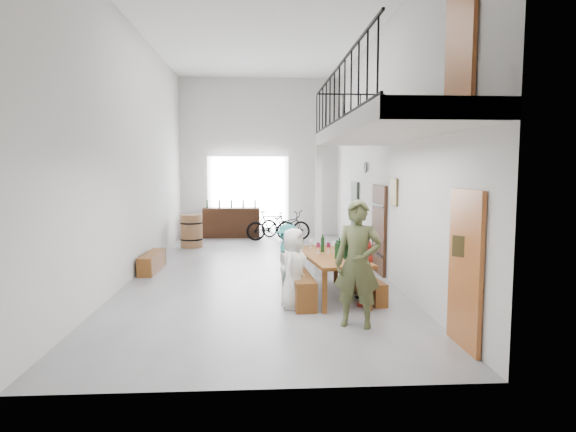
{
  "coord_description": "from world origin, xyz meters",
  "views": [
    {
      "loc": [
        0.01,
        -10.97,
        2.36
      ],
      "look_at": [
        0.62,
        -0.5,
        1.34
      ],
      "focal_mm": 30.0,
      "sensor_mm": 36.0,
      "label": 1
    }
  ],
  "objects": [
    {
      "name": "tasting_table",
      "position": [
        1.31,
        -2.29,
        0.71
      ],
      "size": [
        1.23,
        2.38,
        0.79
      ],
      "rotation": [
        0.0,
        0.0,
        0.14
      ],
      "color": "brown",
      "rests_on": "ground"
    },
    {
      "name": "gateway_portal",
      "position": [
        -0.4,
        5.94,
        1.4
      ],
      "size": [
        2.8,
        0.08,
        2.8
      ],
      "primitive_type": "cube",
      "color": "white",
      "rests_on": "ground"
    },
    {
      "name": "guest_left_d",
      "position": [
        0.56,
        -1.42,
        0.63
      ],
      "size": [
        0.48,
        0.82,
        1.27
      ],
      "primitive_type": "imported",
      "rotation": [
        0.0,
        0.0,
        1.57
      ],
      "color": "#247A78",
      "rests_on": "ground"
    },
    {
      "name": "guest_left_c",
      "position": [
        0.56,
        -1.93,
        0.53
      ],
      "size": [
        0.55,
        0.62,
        1.06
      ],
      "primitive_type": "imported",
      "rotation": [
        0.0,
        0.0,
        1.9
      ],
      "color": "white",
      "rests_on": "ground"
    },
    {
      "name": "guest_left_a",
      "position": [
        0.57,
        -2.98,
        0.69
      ],
      "size": [
        0.67,
        0.79,
        1.37
      ],
      "primitive_type": "imported",
      "rotation": [
        0.0,
        0.0,
        1.15
      ],
      "color": "white",
      "rests_on": "ground"
    },
    {
      "name": "bench_wall",
      "position": [
        1.94,
        -2.25,
        0.2
      ],
      "size": [
        0.48,
        1.78,
        0.41
      ],
      "primitive_type": "cube",
      "rotation": [
        0.0,
        0.0,
        0.15
      ],
      "color": "brown",
      "rests_on": "ground"
    },
    {
      "name": "bicycle_far",
      "position": [
        0.36,
        4.83,
        0.49
      ],
      "size": [
        1.68,
        0.69,
        0.98
      ],
      "primitive_type": "imported",
      "rotation": [
        0.0,
        0.0,
        1.71
      ],
      "color": "black",
      "rests_on": "ground"
    },
    {
      "name": "guest_right_b",
      "position": [
        1.87,
        -2.26,
        0.61
      ],
      "size": [
        0.38,
        1.14,
        1.22
      ],
      "primitive_type": "imported",
      "rotation": [
        0.0,
        0.0,
        -1.59
      ],
      "color": "black",
      "rests_on": "ground"
    },
    {
      "name": "right_wall_decor",
      "position": [
        2.7,
        -1.87,
        1.74
      ],
      "size": [
        0.07,
        8.28,
        5.07
      ],
      "color": "#A65826",
      "rests_on": "ground"
    },
    {
      "name": "serving_counter",
      "position": [
        -0.97,
        5.65,
        0.51
      ],
      "size": [
        1.95,
        0.58,
        1.02
      ],
      "primitive_type": "cube",
      "rotation": [
        0.0,
        0.0,
        -0.02
      ],
      "color": "#391A0E",
      "rests_on": "ground"
    },
    {
      "name": "floor",
      "position": [
        0.0,
        0.0,
        0.0
      ],
      "size": [
        12.0,
        12.0,
        0.0
      ],
      "primitive_type": "plane",
      "color": "slate",
      "rests_on": "ground"
    },
    {
      "name": "balcony",
      "position": [
        1.98,
        -3.13,
        2.96
      ],
      "size": [
        1.52,
        5.62,
        4.0
      ],
      "color": "silver",
      "rests_on": "ground"
    },
    {
      "name": "guest_left_b",
      "position": [
        0.58,
        -2.44,
        0.61
      ],
      "size": [
        0.35,
        0.48,
        1.21
      ],
      "primitive_type": "imported",
      "rotation": [
        0.0,
        0.0,
        1.72
      ],
      "color": "#247A78",
      "rests_on": "ground"
    },
    {
      "name": "oak_barrel",
      "position": [
        -2.06,
        3.6,
        0.49
      ],
      "size": [
        0.67,
        0.67,
        0.99
      ],
      "color": "#936138",
      "rests_on": "ground"
    },
    {
      "name": "potted_plant",
      "position": [
        2.45,
        0.39,
        0.24
      ],
      "size": [
        0.49,
        0.44,
        0.48
      ],
      "primitive_type": "imported",
      "rotation": [
        0.0,
        0.0,
        -0.15
      ],
      "color": "#214D1C",
      "rests_on": "ground"
    },
    {
      "name": "tableware",
      "position": [
        1.35,
        -2.39,
        0.93
      ],
      "size": [
        0.59,
        1.7,
        0.35
      ],
      "color": "black",
      "rests_on": "tasting_table"
    },
    {
      "name": "counter_bottles",
      "position": [
        -0.97,
        5.65,
        1.16
      ],
      "size": [
        1.7,
        0.13,
        0.28
      ],
      "color": "black",
      "rests_on": "serving_counter"
    },
    {
      "name": "bicycle_near",
      "position": [
        0.86,
        5.25,
        0.48
      ],
      "size": [
        1.92,
        1.46,
        0.97
      ],
      "primitive_type": "imported",
      "rotation": [
        0.0,
        0.0,
        1.06
      ],
      "color": "black",
      "rests_on": "ground"
    },
    {
      "name": "room_walls",
      "position": [
        0.0,
        0.0,
        3.55
      ],
      "size": [
        12.0,
        12.0,
        12.0
      ],
      "color": "silver",
      "rests_on": "ground"
    },
    {
      "name": "guest_right_a",
      "position": [
        1.84,
        -2.9,
        0.58
      ],
      "size": [
        0.54,
        0.73,
        1.16
      ],
      "primitive_type": "imported",
      "rotation": [
        0.0,
        0.0,
        -2.0
      ],
      "color": "red",
      "rests_on": "ground"
    },
    {
      "name": "host_standing",
      "position": [
        1.46,
        -3.98,
        0.96
      ],
      "size": [
        0.81,
        0.68,
        1.91
      ],
      "primitive_type": "imported",
      "rotation": [
        0.0,
        0.0,
        -0.36
      ],
      "color": "#484E2C",
      "rests_on": "ground"
    },
    {
      "name": "bench_inner",
      "position": [
        0.7,
        -2.26,
        0.25
      ],
      "size": [
        0.49,
        2.21,
        0.5
      ],
      "primitive_type": "cube",
      "rotation": [
        0.0,
        0.0,
        0.06
      ],
      "color": "brown",
      "rests_on": "ground"
    },
    {
      "name": "side_bench",
      "position": [
        -2.5,
        0.21,
        0.21
      ],
      "size": [
        0.35,
        1.5,
        0.42
      ],
      "primitive_type": "cube",
      "rotation": [
        0.0,
        0.0,
        -0.02
      ],
      "color": "brown",
      "rests_on": "ground"
    },
    {
      "name": "guest_right_c",
      "position": [
        1.88,
        -1.62,
        0.63
      ],
      "size": [
        0.55,
        0.7,
        1.26
      ],
      "primitive_type": "imported",
      "rotation": [
        0.0,
        0.0,
        -1.84
      ],
      "color": "white",
      "rests_on": "ground"
    }
  ]
}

